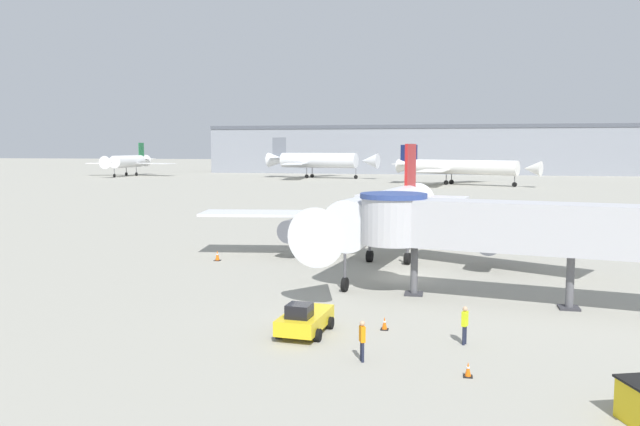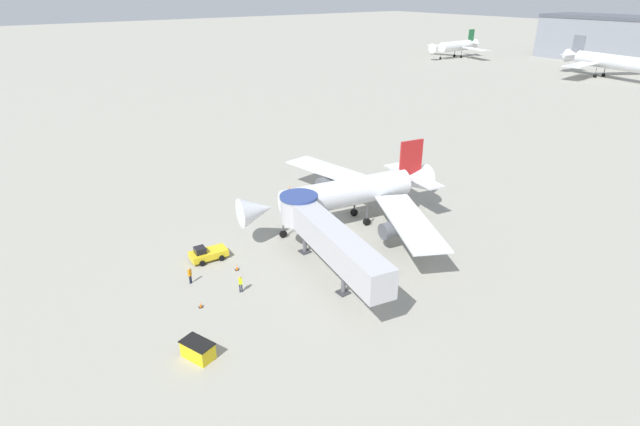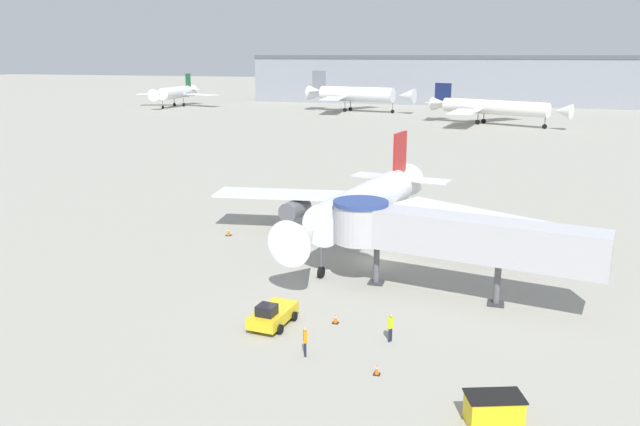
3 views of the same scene
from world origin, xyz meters
TOP-DOWN VIEW (x-y plane):
  - ground_plane at (0.00, 0.00)m, footprint 800.00×800.00m
  - main_airplane at (-1.64, 3.83)m, footprint 32.17×25.19m
  - jet_bridge at (5.78, -5.84)m, footprint 18.96×6.49m
  - pushback_tug_yellow at (-3.65, -14.12)m, footprint 2.43×4.00m
  - service_container_yellow at (10.00, -21.28)m, footprint 2.99×2.32m
  - traffic_cone_near_nose at (0.08, -12.67)m, footprint 0.39×0.39m
  - traffic_cone_port_wing at (-14.82, 3.50)m, footprint 0.49×0.49m
  - traffic_cone_apron_front at (3.92, -18.37)m, footprint 0.36×0.36m
  - ground_crew_marshaller at (3.88, -14.25)m, footprint 0.33×0.39m
  - ground_crew_wing_walker at (-0.39, -17.46)m, footprint 0.32×0.39m
  - background_jet_gray_tail at (-34.34, 134.21)m, footprint 34.33×33.69m
  - background_jet_green_tail at (-94.01, 134.93)m, footprint 29.17×26.74m
  - background_jet_navy_tail at (5.51, 109.28)m, footprint 34.36×31.20m
  - terminal_building at (6.74, 175.00)m, footprint 170.31×21.88m

SIDE VIEW (x-z plane):
  - ground_plane at x=0.00m, z-range 0.00..0.00m
  - traffic_cone_apron_front at x=3.92m, z-range -0.02..0.59m
  - traffic_cone_near_nose at x=0.08m, z-range -0.02..0.63m
  - traffic_cone_port_wing at x=-14.82m, z-range -0.02..0.80m
  - pushback_tug_yellow at x=-3.65m, z-range -0.11..1.55m
  - service_container_yellow at x=10.00m, z-range 0.00..1.44m
  - ground_crew_wing_walker at x=-0.39m, z-range 0.14..1.90m
  - ground_crew_marshaller at x=3.88m, z-range 0.14..1.92m
  - main_airplane at x=-1.64m, z-range -0.71..8.55m
  - background_jet_navy_tail at x=5.51m, z-range -0.56..8.98m
  - jet_bridge at x=5.78m, z-range 1.41..7.59m
  - background_jet_green_tail at x=-94.01m, z-range -0.62..9.73m
  - background_jet_gray_tail at x=-34.34m, z-range -0.75..11.04m
  - terminal_building at x=6.74m, z-range 0.01..16.29m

